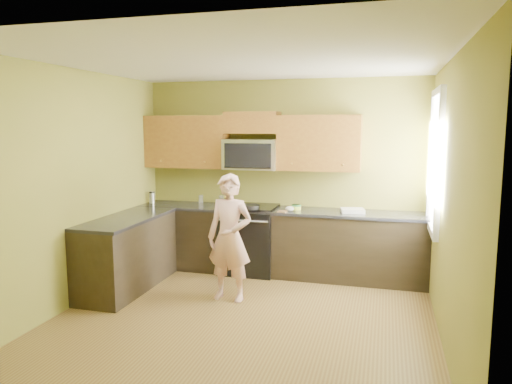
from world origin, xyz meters
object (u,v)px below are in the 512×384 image
(woman, at_px, (230,238))
(butter_tub, at_px, (296,210))
(microwave, at_px, (252,169))
(frying_pan, at_px, (250,209))
(travel_mug, at_px, (152,203))
(stove, at_px, (249,239))

(woman, relative_size, butter_tub, 11.78)
(microwave, xyz_separation_m, butter_tub, (0.67, -0.12, -0.53))
(woman, bearing_deg, frying_pan, 95.80)
(frying_pan, height_order, travel_mug, travel_mug)
(microwave, distance_m, butter_tub, 0.86)
(stove, relative_size, butter_tub, 7.44)
(stove, xyz_separation_m, travel_mug, (-1.50, 0.01, 0.45))
(woman, bearing_deg, travel_mug, 150.54)
(stove, relative_size, frying_pan, 2.08)
(frying_pan, bearing_deg, butter_tub, 32.58)
(stove, distance_m, butter_tub, 0.80)
(butter_tub, bearing_deg, microwave, 169.88)
(microwave, xyz_separation_m, woman, (0.08, -1.24, -0.70))
(stove, xyz_separation_m, butter_tub, (0.67, 0.01, 0.45))
(butter_tub, bearing_deg, frying_pan, -155.99)
(frying_pan, distance_m, butter_tub, 0.64)
(travel_mug, bearing_deg, microwave, 4.46)
(travel_mug, bearing_deg, woman, -35.42)
(microwave, height_order, travel_mug, microwave)
(woman, relative_size, travel_mug, 8.77)
(microwave, bearing_deg, butter_tub, -10.12)
(stove, distance_m, frying_pan, 0.55)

